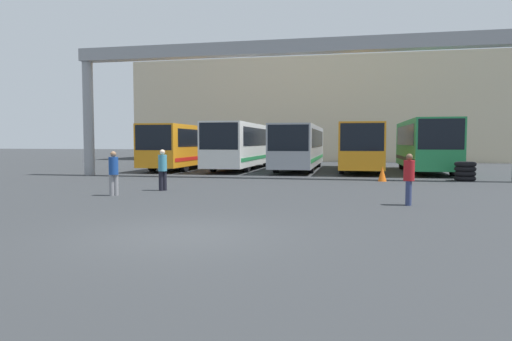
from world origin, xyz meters
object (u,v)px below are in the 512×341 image
object	(u,v)px
bus_slot_4	(425,143)
pedestrian_near_right	(114,172)
bus_slot_2	(299,145)
tire_stack	(465,171)
bus_slot_0	(184,144)
bus_slot_1	(242,143)
pedestrian_near_left	(163,169)
traffic_cone	(382,174)
bus_slot_3	(360,144)
pedestrian_far_center	(409,178)

from	to	relation	value
bus_slot_4	pedestrian_near_right	bearing A→B (deg)	-129.82
bus_slot_2	tire_stack	bearing A→B (deg)	-38.51
bus_slot_0	pedestrian_near_right	bearing A→B (deg)	-78.48
bus_slot_1	bus_slot_2	world-z (taller)	bus_slot_1
pedestrian_near_left	traffic_cone	xyz separation A→B (m)	(9.00, 6.22, -0.51)
pedestrian_near_right	pedestrian_near_left	distance (m)	2.25
tire_stack	bus_slot_0	bearing A→B (deg)	159.70
pedestrian_near_left	pedestrian_near_right	bearing A→B (deg)	12.22
pedestrian_near_right	bus_slot_1	bearing A→B (deg)	-134.28
bus_slot_4	bus_slot_3	bearing A→B (deg)	171.96
bus_slot_3	pedestrian_near_left	xyz separation A→B (m)	(-8.05, -14.48, -0.91)
bus_slot_0	bus_slot_2	size ratio (longest dim) A/B	0.86
bus_slot_2	bus_slot_3	distance (m)	4.13
bus_slot_2	tire_stack	world-z (taller)	bus_slot_2
bus_slot_0	pedestrian_far_center	world-z (taller)	bus_slot_0
bus_slot_0	pedestrian_near_right	distance (m)	16.24
bus_slot_4	pedestrian_far_center	xyz separation A→B (m)	(-2.97, -16.35, -1.05)
pedestrian_near_right	tire_stack	bearing A→B (deg)	172.35
bus_slot_1	bus_slot_4	world-z (taller)	bus_slot_4
pedestrian_near_right	pedestrian_far_center	world-z (taller)	pedestrian_near_right
bus_slot_3	tire_stack	distance (m)	8.77
bus_slot_4	pedestrian_near_right	distance (m)	20.70
bus_slot_2	pedestrian_near_left	size ratio (longest dim) A/B	7.39
bus_slot_0	traffic_cone	world-z (taller)	bus_slot_0
bus_slot_3	traffic_cone	bearing A→B (deg)	-83.45
bus_slot_4	pedestrian_near_right	size ratio (longest dim) A/B	6.46
bus_slot_1	bus_slot_2	xyz separation A→B (m)	(4.12, 0.17, -0.09)
bus_slot_4	tire_stack	world-z (taller)	bus_slot_4
bus_slot_1	pedestrian_near_left	distance (m)	14.65
bus_slot_3	tire_stack	bearing A→B (deg)	-54.09
bus_slot_4	tire_stack	distance (m)	6.67
bus_slot_1	tire_stack	xyz separation A→B (m)	(13.32, -7.16, -1.37)
bus_slot_4	bus_slot_0	bearing A→B (deg)	179.96
pedestrian_near_right	pedestrian_far_center	distance (m)	10.28
bus_slot_0	pedestrian_near_left	size ratio (longest dim) A/B	6.34
bus_slot_4	traffic_cone	xyz separation A→B (m)	(-3.17, -7.68, -1.53)
bus_slot_0	bus_slot_4	bearing A→B (deg)	-0.04
bus_slot_2	pedestrian_far_center	xyz separation A→B (m)	(5.27, -17.24, -0.91)
bus_slot_3	pedestrian_far_center	distance (m)	17.00
tire_stack	bus_slot_2	bearing A→B (deg)	141.49
bus_slot_1	pedestrian_far_center	bearing A→B (deg)	-61.18
bus_slot_0	traffic_cone	size ratio (longest dim) A/B	14.07
bus_slot_2	pedestrian_near_left	world-z (taller)	bus_slot_2
pedestrian_near_right	pedestrian_near_left	world-z (taller)	pedestrian_near_left
bus_slot_1	pedestrian_near_right	bearing A→B (deg)	-93.04
bus_slot_3	pedestrian_near_left	size ratio (longest dim) A/B	7.03
bus_slot_0	bus_slot_4	distance (m)	16.47
bus_slot_2	pedestrian_far_center	distance (m)	18.05
bus_slot_1	tire_stack	distance (m)	15.19
pedestrian_near_right	pedestrian_far_center	xyz separation A→B (m)	(10.27, -0.48, -0.01)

